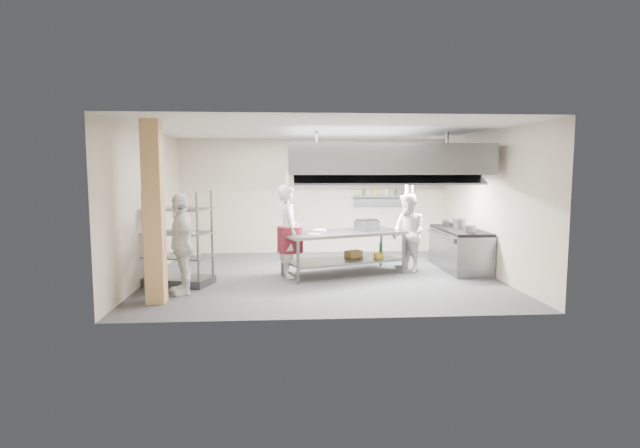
{
  "coord_description": "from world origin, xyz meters",
  "views": [
    {
      "loc": [
        -0.76,
        -10.16,
        2.21
      ],
      "look_at": [
        -0.04,
        0.2,
        1.06
      ],
      "focal_mm": 28.0,
      "sensor_mm": 36.0,
      "label": 1
    }
  ],
  "objects": [
    {
      "name": "floor",
      "position": [
        0.0,
        0.0,
        0.0
      ],
      "size": [
        7.0,
        7.0,
        0.0
      ],
      "primitive_type": "plane",
      "color": "#28282A",
      "rests_on": "ground"
    },
    {
      "name": "pass_rack",
      "position": [
        -2.8,
        -0.59,
        0.9
      ],
      "size": [
        1.36,
        1.02,
        1.81
      ],
      "primitive_type": null,
      "rotation": [
        0.0,
        0.0,
        -0.3
      ],
      "color": "gray",
      "rests_on": "floor"
    },
    {
      "name": "cooking_range",
      "position": [
        3.08,
        0.5,
        0.42
      ],
      "size": [
        0.8,
        2.0,
        0.84
      ],
      "primitive_type": "cube",
      "color": "slate",
      "rests_on": "floor"
    },
    {
      "name": "wicker_basket",
      "position": [
        0.69,
        0.35,
        0.39
      ],
      "size": [
        0.4,
        0.37,
        0.15
      ],
      "primitive_type": "cube",
      "rotation": [
        0.0,
        0.0,
        0.55
      ],
      "color": "brown",
      "rests_on": "island_undershelf"
    },
    {
      "name": "island_undershelf",
      "position": [
        0.44,
        0.11,
        0.3
      ],
      "size": [
        2.53,
        1.7,
        0.04
      ],
      "primitive_type": "cube",
      "rotation": [
        0.0,
        0.0,
        0.35
      ],
      "color": "slate",
      "rests_on": "island"
    },
    {
      "name": "wall_back",
      "position": [
        0.0,
        3.0,
        1.5
      ],
      "size": [
        7.0,
        0.0,
        7.0
      ],
      "primitive_type": "plane",
      "rotation": [
        1.57,
        0.0,
        0.0
      ],
      "color": "#B9AA93",
      "rests_on": "ground"
    },
    {
      "name": "stockpot",
      "position": [
        3.1,
        0.63,
        1.0
      ],
      "size": [
        0.3,
        0.3,
        0.21
      ],
      "primitive_type": "cylinder",
      "color": "gray",
      "rests_on": "range_top"
    },
    {
      "name": "wall_right",
      "position": [
        3.5,
        0.0,
        1.5
      ],
      "size": [
        0.0,
        6.0,
        6.0
      ],
      "primitive_type": "plane",
      "rotation": [
        1.57,
        0.0,
        -1.57
      ],
      "color": "#B9AA93",
      "rests_on": "ground"
    },
    {
      "name": "island",
      "position": [
        0.44,
        0.11,
        0.46
      ],
      "size": [
        2.76,
        1.87,
        0.91
      ],
      "primitive_type": null,
      "rotation": [
        0.0,
        0.0,
        0.35
      ],
      "color": "gray",
      "rests_on": "floor"
    },
    {
      "name": "range_top",
      "position": [
        3.08,
        0.5,
        0.87
      ],
      "size": [
        0.78,
        1.96,
        0.06
      ],
      "primitive_type": "cube",
      "color": "black",
      "rests_on": "cooking_range"
    },
    {
      "name": "griddle",
      "position": [
        0.98,
        0.35,
        1.02
      ],
      "size": [
        0.56,
        0.53,
        0.21
      ],
      "primitive_type": "cube",
      "rotation": [
        0.0,
        0.0,
        0.61
      ],
      "color": "slate",
      "rests_on": "island_worktop"
    },
    {
      "name": "island_worktop",
      "position": [
        0.44,
        0.11,
        0.88
      ],
      "size": [
        2.76,
        1.87,
        0.06
      ],
      "primitive_type": "cube",
      "rotation": [
        0.0,
        0.0,
        0.35
      ],
      "color": "slate",
      "rests_on": "island"
    },
    {
      "name": "chef_head",
      "position": [
        -0.71,
        -0.04,
        0.95
      ],
      "size": [
        0.57,
        0.76,
        1.89
      ],
      "primitive_type": "imported",
      "rotation": [
        0.0,
        0.0,
        1.76
      ],
      "color": "silver",
      "rests_on": "floor"
    },
    {
      "name": "plate_stack",
      "position": [
        -2.8,
        -0.59,
        0.58
      ],
      "size": [
        0.28,
        0.28,
        0.05
      ],
      "primitive_type": "cylinder",
      "color": "white",
      "rests_on": "pass_rack"
    },
    {
      "name": "exhaust_hood",
      "position": [
        1.3,
        0.4,
        2.4
      ],
      "size": [
        4.0,
        2.5,
        0.6
      ],
      "primitive_type": "cube",
      "color": "slate",
      "rests_on": "ceiling"
    },
    {
      "name": "chef_plating",
      "position": [
        -2.6,
        -1.3,
        0.89
      ],
      "size": [
        0.81,
        1.13,
        1.79
      ],
      "primitive_type": "imported",
      "rotation": [
        0.0,
        0.0,
        -1.17
      ],
      "color": "silver",
      "rests_on": "floor"
    },
    {
      "name": "chef_line",
      "position": [
        1.87,
        0.3,
        0.85
      ],
      "size": [
        0.9,
        1.0,
        1.69
      ],
      "primitive_type": "imported",
      "rotation": [
        0.0,
        0.0,
        -1.19
      ],
      "color": "white",
      "rests_on": "floor"
    },
    {
      "name": "hood_strip_b",
      "position": [
        2.2,
        0.4,
        2.08
      ],
      "size": [
        1.6,
        0.12,
        0.04
      ],
      "primitive_type": "cube",
      "color": "white",
      "rests_on": "exhaust_hood"
    },
    {
      "name": "ceiling",
      "position": [
        0.0,
        0.0,
        3.0
      ],
      "size": [
        7.0,
        7.0,
        0.0
      ],
      "primitive_type": "plane",
      "rotation": [
        3.14,
        0.0,
        0.0
      ],
      "color": "silver",
      "rests_on": "wall_back"
    },
    {
      "name": "wall_left",
      "position": [
        -3.5,
        0.0,
        1.5
      ],
      "size": [
        0.0,
        6.0,
        6.0
      ],
      "primitive_type": "plane",
      "rotation": [
        1.57,
        0.0,
        1.57
      ],
      "color": "#B9AA93",
      "rests_on": "ground"
    },
    {
      "name": "wall_shelf",
      "position": [
        1.8,
        2.84,
        1.5
      ],
      "size": [
        1.5,
        0.28,
        0.04
      ],
      "primitive_type": "cube",
      "color": "slate",
      "rests_on": "wall_back"
    },
    {
      "name": "column",
      "position": [
        -2.9,
        -1.9,
        1.5
      ],
      "size": [
        0.3,
        0.3,
        3.0
      ],
      "primitive_type": "cube",
      "color": "tan",
      "rests_on": "floor"
    },
    {
      "name": "hood_strip_a",
      "position": [
        0.4,
        0.4,
        2.08
      ],
      "size": [
        1.6,
        0.12,
        0.04
      ],
      "primitive_type": "cube",
      "color": "white",
      "rests_on": "exhaust_hood"
    }
  ]
}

